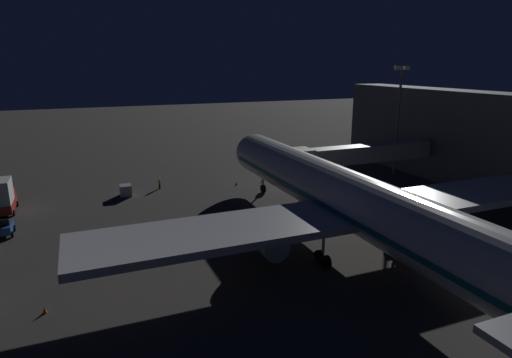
{
  "coord_description": "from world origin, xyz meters",
  "views": [
    {
      "loc": [
        24.43,
        41.66,
        18.55
      ],
      "look_at": [
        3.0,
        -10.24,
        3.5
      ],
      "focal_mm": 30.34,
      "sensor_mm": 36.0,
      "label": 1
    }
  ],
  "objects_px": {
    "apron_floodlight_mast": "(398,113)",
    "traffic_cone_wingtip_svc_side": "(45,310)",
    "catering_truck": "(4,196)",
    "ground_crew_by_belt_loader": "(159,183)",
    "traffic_cone_nose_starboard": "(237,183)",
    "jet_bridge": "(352,155)",
    "baggage_tug_lead": "(5,228)",
    "airliner_at_gate": "(356,203)",
    "traffic_cone_nose_port": "(262,180)",
    "baggage_container_mid_row": "(126,190)"
  },
  "relations": [
    {
      "from": "catering_truck",
      "to": "ground_crew_by_belt_loader",
      "type": "height_order",
      "value": "catering_truck"
    },
    {
      "from": "traffic_cone_nose_port",
      "to": "traffic_cone_wingtip_svc_side",
      "type": "height_order",
      "value": "same"
    },
    {
      "from": "apron_floodlight_mast",
      "to": "traffic_cone_wingtip_svc_side",
      "type": "distance_m",
      "value": 60.07
    },
    {
      "from": "traffic_cone_nose_starboard",
      "to": "jet_bridge",
      "type": "bearing_deg",
      "value": 148.77
    },
    {
      "from": "apron_floodlight_mast",
      "to": "ground_crew_by_belt_loader",
      "type": "bearing_deg",
      "value": -8.95
    },
    {
      "from": "jet_bridge",
      "to": "apron_floodlight_mast",
      "type": "height_order",
      "value": "apron_floodlight_mast"
    },
    {
      "from": "jet_bridge",
      "to": "traffic_cone_wingtip_svc_side",
      "type": "distance_m",
      "value": 45.7
    },
    {
      "from": "baggage_tug_lead",
      "to": "traffic_cone_nose_starboard",
      "type": "distance_m",
      "value": 32.4
    },
    {
      "from": "baggage_container_mid_row",
      "to": "ground_crew_by_belt_loader",
      "type": "bearing_deg",
      "value": -160.0
    },
    {
      "from": "catering_truck",
      "to": "traffic_cone_nose_starboard",
      "type": "height_order",
      "value": "catering_truck"
    },
    {
      "from": "apron_floodlight_mast",
      "to": "baggage_tug_lead",
      "type": "height_order",
      "value": "apron_floodlight_mast"
    },
    {
      "from": "jet_bridge",
      "to": "apron_floodlight_mast",
      "type": "distance_m",
      "value": 14.71
    },
    {
      "from": "apron_floodlight_mast",
      "to": "ground_crew_by_belt_loader",
      "type": "relative_size",
      "value": 10.74
    },
    {
      "from": "catering_truck",
      "to": "baggage_container_mid_row",
      "type": "distance_m",
      "value": 15.21
    },
    {
      "from": "catering_truck",
      "to": "traffic_cone_nose_port",
      "type": "bearing_deg",
      "value": -178.48
    },
    {
      "from": "ground_crew_by_belt_loader",
      "to": "traffic_cone_nose_starboard",
      "type": "distance_m",
      "value": 11.9
    },
    {
      "from": "apron_floodlight_mast",
      "to": "catering_truck",
      "type": "relative_size",
      "value": 3.13
    },
    {
      "from": "baggage_tug_lead",
      "to": "airliner_at_gate",
      "type": "bearing_deg",
      "value": 150.35
    },
    {
      "from": "airliner_at_gate",
      "to": "traffic_cone_nose_starboard",
      "type": "height_order",
      "value": "airliner_at_gate"
    },
    {
      "from": "jet_bridge",
      "to": "baggage_container_mid_row",
      "type": "relative_size",
      "value": 13.07
    },
    {
      "from": "apron_floodlight_mast",
      "to": "traffic_cone_wingtip_svc_side",
      "type": "xyz_separation_m",
      "value": [
        53.71,
        24.9,
        -10.22
      ]
    },
    {
      "from": "traffic_cone_nose_port",
      "to": "apron_floodlight_mast",
      "type": "bearing_deg",
      "value": 171.13
    },
    {
      "from": "airliner_at_gate",
      "to": "jet_bridge",
      "type": "height_order",
      "value": "airliner_at_gate"
    },
    {
      "from": "apron_floodlight_mast",
      "to": "traffic_cone_nose_port",
      "type": "height_order",
      "value": "apron_floodlight_mast"
    },
    {
      "from": "traffic_cone_nose_port",
      "to": "traffic_cone_wingtip_svc_side",
      "type": "relative_size",
      "value": 1.0
    },
    {
      "from": "traffic_cone_nose_port",
      "to": "airliner_at_gate",
      "type": "bearing_deg",
      "value": 85.58
    },
    {
      "from": "catering_truck",
      "to": "traffic_cone_nose_port",
      "type": "xyz_separation_m",
      "value": [
        -36.27,
        -0.96,
        -1.9
      ]
    },
    {
      "from": "traffic_cone_nose_starboard",
      "to": "baggage_tug_lead",
      "type": "bearing_deg",
      "value": 17.28
    },
    {
      "from": "traffic_cone_nose_starboard",
      "to": "traffic_cone_wingtip_svc_side",
      "type": "bearing_deg",
      "value": 47.65
    },
    {
      "from": "jet_bridge",
      "to": "catering_truck",
      "type": "relative_size",
      "value": 4.18
    },
    {
      "from": "airliner_at_gate",
      "to": "ground_crew_by_belt_loader",
      "type": "xyz_separation_m",
      "value": [
        13.8,
        -31.04,
        -4.37
      ]
    },
    {
      "from": "airliner_at_gate",
      "to": "apron_floodlight_mast",
      "type": "bearing_deg",
      "value": -135.74
    },
    {
      "from": "traffic_cone_nose_port",
      "to": "traffic_cone_nose_starboard",
      "type": "relative_size",
      "value": 1.0
    },
    {
      "from": "baggage_tug_lead",
      "to": "traffic_cone_nose_port",
      "type": "relative_size",
      "value": 5.07
    },
    {
      "from": "airliner_at_gate",
      "to": "baggage_container_mid_row",
      "type": "height_order",
      "value": "airliner_at_gate"
    },
    {
      "from": "catering_truck",
      "to": "ground_crew_by_belt_loader",
      "type": "xyz_separation_m",
      "value": [
        -20.27,
        -3.52,
        -1.25
      ]
    },
    {
      "from": "jet_bridge",
      "to": "traffic_cone_nose_port",
      "type": "bearing_deg",
      "value": -40.6
    },
    {
      "from": "ground_crew_by_belt_loader",
      "to": "traffic_cone_wingtip_svc_side",
      "type": "relative_size",
      "value": 3.07
    },
    {
      "from": "baggage_tug_lead",
      "to": "apron_floodlight_mast",
      "type": "bearing_deg",
      "value": -174.17
    },
    {
      "from": "baggage_container_mid_row",
      "to": "traffic_cone_nose_starboard",
      "type": "height_order",
      "value": "baggage_container_mid_row"
    },
    {
      "from": "catering_truck",
      "to": "baggage_container_mid_row",
      "type": "bearing_deg",
      "value": -173.85
    },
    {
      "from": "catering_truck",
      "to": "traffic_cone_wingtip_svc_side",
      "type": "xyz_separation_m",
      "value": [
        -5.86,
        27.57,
        -1.9
      ]
    },
    {
      "from": "traffic_cone_nose_starboard",
      "to": "traffic_cone_wingtip_svc_side",
      "type": "xyz_separation_m",
      "value": [
        26.01,
        28.53,
        0.0
      ]
    },
    {
      "from": "airliner_at_gate",
      "to": "apron_floodlight_mast",
      "type": "height_order",
      "value": "airliner_at_gate"
    },
    {
      "from": "baggage_tug_lead",
      "to": "traffic_cone_nose_starboard",
      "type": "bearing_deg",
      "value": -162.72
    },
    {
      "from": "airliner_at_gate",
      "to": "traffic_cone_nose_port",
      "type": "height_order",
      "value": "airliner_at_gate"
    },
    {
      "from": "baggage_tug_lead",
      "to": "catering_truck",
      "type": "bearing_deg",
      "value": -83.83
    },
    {
      "from": "apron_floodlight_mast",
      "to": "baggage_container_mid_row",
      "type": "distance_m",
      "value": 45.76
    },
    {
      "from": "apron_floodlight_mast",
      "to": "traffic_cone_nose_starboard",
      "type": "bearing_deg",
      "value": -7.48
    },
    {
      "from": "catering_truck",
      "to": "ground_crew_by_belt_loader",
      "type": "relative_size",
      "value": 3.43
    }
  ]
}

